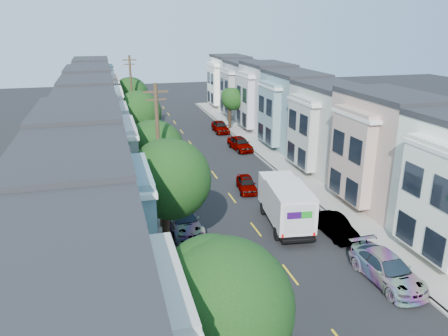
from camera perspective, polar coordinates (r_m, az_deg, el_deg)
name	(u,v)px	position (r m, az deg, el deg)	size (l,w,h in m)	color
ground	(256,230)	(30.98, 4.18, -8.02)	(160.00, 160.00, 0.00)	black
road_slab	(207,165)	(44.36, -2.20, 0.35)	(12.00, 70.00, 0.02)	black
curb_left	(147,170)	(43.46, -10.00, -0.23)	(0.30, 70.00, 0.15)	gray
curb_right	(263,160)	(46.01, 5.15, 1.04)	(0.30, 70.00, 0.15)	gray
sidewalk_left	(134,171)	(43.37, -11.70, -0.37)	(2.60, 70.00, 0.15)	gray
sidewalk_right	(275,159)	(46.46, 6.66, 1.16)	(2.60, 70.00, 0.15)	gray
centerline	(207,165)	(44.36, -2.20, 0.33)	(0.12, 70.00, 0.01)	gold
townhouse_row_left	(93,175)	(43.38, -16.70, -0.88)	(5.00, 70.00, 8.50)	#B7B8AD
townhouse_row_right	(308,157)	(47.98, 10.88, 1.42)	(5.00, 70.00, 8.50)	#B7B8AD
tree_a	(222,308)	(15.11, -0.32, -17.77)	(4.68, 4.68, 7.22)	black
tree_b	(169,180)	(25.19, -7.21, -1.54)	(4.70, 4.70, 7.61)	black
tree_c	(154,149)	(32.39, -9.14, 2.47)	(4.21, 4.21, 7.13)	black
tree_d	(138,114)	(46.43, -11.17, 6.98)	(4.70, 4.70, 7.20)	black
tree_e	(130,95)	(58.39, -12.16, 9.36)	(4.43, 4.43, 7.21)	black
tree_far_r	(232,99)	(59.02, 1.04, 8.94)	(3.00, 3.00, 5.59)	black
utility_pole_near	(159,158)	(29.56, -8.50, 1.26)	(1.60, 0.26, 10.00)	#42301E
utility_pole_far	(132,97)	(54.87, -11.93, 9.01)	(1.60, 0.26, 10.00)	#42301E
fedex_truck	(286,202)	(31.14, 8.04, -4.45)	(2.54, 6.59, 3.16)	silver
lead_sedan	(246,184)	(37.54, 2.94, -2.10)	(1.47, 3.84, 1.25)	black
parked_left_b	(226,320)	(21.35, 0.25, -19.21)	(1.56, 4.43, 1.48)	black
parked_left_c	(183,220)	(30.69, -5.34, -6.80)	(2.05, 4.88, 1.47)	#929BAA
parked_left_d	(164,176)	(39.67, -7.83, -0.99)	(1.48, 4.18, 1.39)	#4C170C
parked_right_a	(387,269)	(26.49, 20.52, -12.28)	(2.16, 5.13, 1.54)	#32353B
parked_right_b	(335,226)	(30.75, 14.34, -7.41)	(1.42, 4.02, 1.34)	silver
parked_right_c	(240,144)	(49.57, 2.12, 3.21)	(1.80, 4.69, 1.52)	black
parked_right_d	(220,127)	(57.79, -0.48, 5.41)	(1.77, 4.62, 1.50)	#080B34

